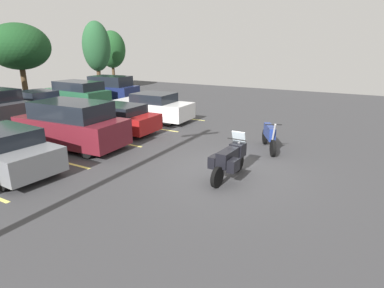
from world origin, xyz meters
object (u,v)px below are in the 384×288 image
motorcycle_second (269,136)px  car_far_navy (109,90)px  car_far_green (77,95)px  car_red (113,118)px  car_maroon (72,125)px  car_far_blue (37,104)px  motorcycle_touring (230,159)px  car_white (152,107)px  car_grey (0,150)px

motorcycle_second → car_far_navy: (5.29, 13.52, 0.37)m
motorcycle_second → car_far_green: (2.48, 13.69, 0.34)m
car_red → car_maroon: bearing=-173.6°
car_maroon → car_red: car_maroon is taller
motorcycle_second → car_far_blue: (-0.32, 13.90, 0.14)m
car_maroon → car_far_navy: 10.92m
car_maroon → car_far_blue: (3.22, 6.82, -0.21)m
car_red → car_far_navy: 8.71m
car_maroon → motorcycle_touring: bearing=-88.8°
car_white → car_far_blue: 7.07m
car_far_green → car_red: bearing=-118.1°
car_maroon → car_red: (2.65, 0.30, -0.25)m
motorcycle_touring → car_red: motorcycle_touring is taller
car_far_blue → car_far_green: 2.82m
car_red → motorcycle_second: bearing=-83.1°
car_far_navy → car_white: bearing=-117.3°
car_red → car_white: 2.94m
car_maroon → car_white: (5.58, 0.16, -0.19)m
car_maroon → car_far_blue: size_ratio=1.05×
car_maroon → car_far_green: bearing=47.7°
car_white → car_far_green: (0.43, 6.45, 0.18)m
car_grey → car_far_green: car_far_green is taller
car_maroon → car_far_navy: bearing=36.1°
car_white → car_maroon: bearing=-178.4°
car_far_blue → motorcycle_second: bearing=-88.7°
car_grey → car_far_blue: 9.37m
car_grey → motorcycle_second: bearing=-46.5°
motorcycle_touring → motorcycle_second: motorcycle_touring is taller
car_white → car_far_green: 6.47m
car_grey → car_white: bearing=2.2°
motorcycle_touring → motorcycle_second: bearing=-3.8°
car_far_green → car_far_navy: bearing=-3.4°
car_grey → car_far_navy: car_far_navy is taller
car_maroon → car_red: bearing=6.4°
car_maroon → car_red: 2.68m
motorcycle_second → car_maroon: car_maroon is taller
motorcycle_touring → motorcycle_second: size_ratio=1.05×
car_grey → car_far_navy: (11.85, 6.61, 0.23)m
car_red → car_far_blue: (0.57, 6.52, 0.04)m
car_far_blue → car_red: bearing=-95.0°
car_grey → car_far_blue: bearing=48.2°
motorcycle_second → car_maroon: bearing=116.5°
motorcycle_second → car_far_blue: size_ratio=0.45×
motorcycle_touring → car_far_blue: size_ratio=0.47×
motorcycle_second → car_far_green: bearing=79.7°
motorcycle_touring → car_far_blue: car_far_blue is taller
car_far_navy → car_far_green: bearing=176.6°
car_far_blue → car_far_green: size_ratio=0.96×
motorcycle_touring → car_far_navy: size_ratio=0.47×
motorcycle_second → car_far_green: size_ratio=0.43×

